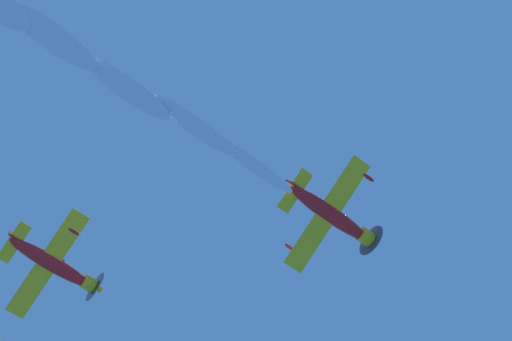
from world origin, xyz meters
TOP-DOWN VIEW (x-y plane):
  - airplane_lead at (-2.40, 0.44)m, footprint 8.98×8.42m
  - airplane_left_wingman at (10.08, 18.43)m, footprint 8.98×8.41m
  - smoke_trail_lead at (-8.50, 24.49)m, footprint 9.72×32.71m

SIDE VIEW (x-z plane):
  - smoke_trail_lead at x=-8.50m, z-range 49.54..54.33m
  - airplane_lead at x=-2.40m, z-range 52.33..56.19m
  - airplane_left_wingman at x=10.08m, z-range 54.34..58.27m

